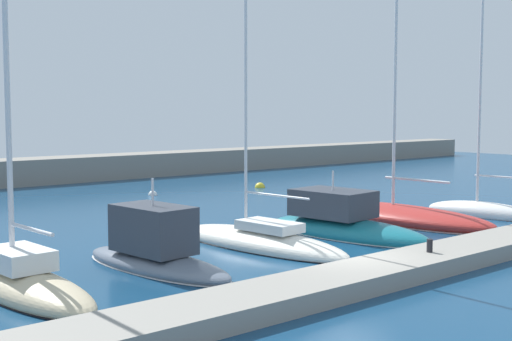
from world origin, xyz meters
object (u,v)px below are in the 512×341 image
object	(u,v)px
sailboat_sand_second	(24,281)
motorboat_slate_third	(154,251)
sailboat_white_seventh	(483,210)
mooring_buoy_white	(153,195)
motorboat_teal_fifth	(343,224)
sailboat_red_sixth	(399,214)
sailboat_ivory_fourth	(259,242)
mooring_buoy_yellow	(260,188)
dock_bollard	(430,246)

from	to	relation	value
sailboat_sand_second	motorboat_slate_third	world-z (taller)	sailboat_sand_second
sailboat_white_seventh	mooring_buoy_white	world-z (taller)	sailboat_white_seventh
sailboat_sand_second	motorboat_teal_fifth	distance (m)	14.01
sailboat_red_sixth	mooring_buoy_white	size ratio (longest dim) A/B	34.09
sailboat_ivory_fourth	mooring_buoy_yellow	xyz separation A→B (m)	(13.65, 15.62, -0.21)
mooring_buoy_yellow	sailboat_ivory_fourth	bearing A→B (deg)	-131.14
motorboat_slate_third	motorboat_teal_fifth	xyz separation A→B (m)	(9.38, 0.03, -0.11)
sailboat_white_seventh	mooring_buoy_yellow	world-z (taller)	sailboat_white_seventh
sailboat_sand_second	sailboat_red_sixth	xyz separation A→B (m)	(18.81, 1.09, -0.03)
sailboat_sand_second	motorboat_slate_third	xyz separation A→B (m)	(4.63, 0.31, 0.23)
sailboat_sand_second	dock_bollard	size ratio (longest dim) A/B	34.32
mooring_buoy_white	sailboat_white_seventh	bearing A→B (deg)	-66.46
motorboat_slate_third	sailboat_red_sixth	distance (m)	14.20
sailboat_red_sixth	motorboat_teal_fifth	bearing A→B (deg)	96.99
sailboat_ivory_fourth	mooring_buoy_white	size ratio (longest dim) A/B	26.44
sailboat_ivory_fourth	sailboat_white_seventh	xyz separation A→B (m)	(13.64, -1.40, 0.09)
sailboat_red_sixth	mooring_buoy_yellow	xyz separation A→B (m)	(4.52, 15.28, -0.35)
motorboat_slate_third	sailboat_ivory_fourth	xyz separation A→B (m)	(5.06, 0.44, -0.40)
sailboat_ivory_fourth	mooring_buoy_white	bearing A→B (deg)	-23.99
motorboat_teal_fifth	mooring_buoy_white	distance (m)	17.22
motorboat_slate_third	dock_bollard	world-z (taller)	motorboat_slate_third
dock_bollard	sailboat_ivory_fourth	bearing A→B (deg)	106.46
dock_bollard	mooring_buoy_yellow	bearing A→B (deg)	62.06
sailboat_sand_second	dock_bollard	xyz separation A→B (m)	(11.60, -5.74, 0.41)
motorboat_slate_third	mooring_buoy_yellow	distance (m)	24.66
sailboat_sand_second	motorboat_slate_third	distance (m)	4.65
sailboat_white_seventh	mooring_buoy_yellow	bearing A→B (deg)	-4.73
sailboat_white_seventh	dock_bollard	distance (m)	12.79
motorboat_slate_third	motorboat_teal_fifth	distance (m)	9.38
sailboat_ivory_fourth	sailboat_red_sixth	size ratio (longest dim) A/B	0.78
mooring_buoy_white	mooring_buoy_yellow	xyz separation A→B (m)	(7.91, -1.13, 0.00)
dock_bollard	sailboat_sand_second	bearing A→B (deg)	153.67
motorboat_slate_third	mooring_buoy_white	distance (m)	20.31
motorboat_teal_fifth	dock_bollard	xyz separation A→B (m)	(-2.41, -6.08, 0.28)
motorboat_slate_third	sailboat_sand_second	bearing A→B (deg)	88.28
motorboat_teal_fifth	sailboat_red_sixth	bearing A→B (deg)	-86.79
mooring_buoy_yellow	sailboat_sand_second	bearing A→B (deg)	-144.94
sailboat_ivory_fourth	dock_bollard	distance (m)	6.79
sailboat_sand_second	mooring_buoy_white	xyz separation A→B (m)	(15.42, 17.50, -0.38)
sailboat_ivory_fourth	mooring_buoy_yellow	bearing A→B (deg)	-46.22
sailboat_red_sixth	mooring_buoy_yellow	size ratio (longest dim) A/B	27.90
sailboat_ivory_fourth	dock_bollard	size ratio (longest dim) A/B	34.51
sailboat_white_seventh	mooring_buoy_white	distance (m)	19.80
sailboat_sand_second	mooring_buoy_yellow	xyz separation A→B (m)	(23.33, 16.37, -0.38)
sailboat_sand_second	sailboat_red_sixth	size ratio (longest dim) A/B	0.77
dock_bollard	mooring_buoy_white	bearing A→B (deg)	80.67
motorboat_slate_third	mooring_buoy_yellow	size ratio (longest dim) A/B	10.23
sailboat_sand_second	sailboat_ivory_fourth	world-z (taller)	sailboat_ivory_fourth
motorboat_teal_fifth	dock_bollard	world-z (taller)	motorboat_teal_fifth
motorboat_slate_third	mooring_buoy_yellow	xyz separation A→B (m)	(18.70, 16.06, -0.61)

